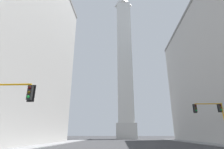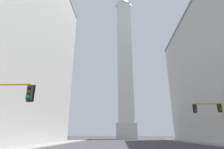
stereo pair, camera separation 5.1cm
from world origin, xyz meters
name	(u,v)px [view 1 (the left image)]	position (x,y,z in m)	size (l,w,h in m)	color
sidewalk_left	(31,147)	(-15.86, 25.29, 0.07)	(5.00, 84.30, 0.15)	gray
obelisk	(125,60)	(0.00, 70.25, 33.92)	(8.05, 8.05, 70.78)	silver
traffic_light_mid_right	(214,113)	(11.77, 24.45, 4.82)	(4.44, 0.52, 6.36)	orange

